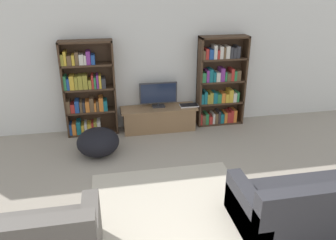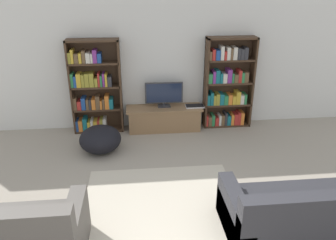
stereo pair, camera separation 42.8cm
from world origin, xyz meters
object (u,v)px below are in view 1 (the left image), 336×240
couch_right_sofa (321,206)px  television (158,94)px  tv_stand (159,118)px  bookshelf_left (87,91)px  bookshelf_right (220,84)px  laptop (189,105)px  beanbag_ottoman (98,142)px

couch_right_sofa → television: bearing=115.1°
tv_stand → bookshelf_left: bearing=175.3°
bookshelf_right → tv_stand: bookshelf_right is taller
television → laptop: (0.60, -0.07, -0.25)m
bookshelf_left → beanbag_ottoman: size_ratio=2.51×
bookshelf_left → tv_stand: bearing=-4.7°
bookshelf_left → tv_stand: (1.33, -0.11, -0.62)m
bookshelf_right → tv_stand: (-1.26, -0.11, -0.61)m
television → laptop: 0.65m
bookshelf_right → laptop: (-0.66, -0.13, -0.37)m
bookshelf_right → television: bearing=-177.2°
bookshelf_left → bookshelf_right: 2.58m
tv_stand → television: bearing=90.0°
laptop → bookshelf_left: bearing=176.0°
couch_right_sofa → beanbag_ottoman: size_ratio=2.85×
bookshelf_left → tv_stand: 1.47m
television → laptop: bearing=-6.6°
laptop → beanbag_ottoman: bearing=-156.4°
bookshelf_right → laptop: 0.77m
bookshelf_right → laptop: bookshelf_right is taller
bookshelf_right → television: bookshelf_right is taller
television → couch_right_sofa: bearing=-64.9°
bookshelf_left → television: bookshelf_left is taller
tv_stand → bookshelf_right: bearing=4.8°
television → beanbag_ottoman: 1.53m
laptop → couch_right_sofa: size_ratio=0.18×
bookshelf_right → couch_right_sofa: bearing=-86.4°
tv_stand → television: television is taller
laptop → couch_right_sofa: bearing=-74.2°
bookshelf_right → laptop: bearing=-168.8°
bookshelf_right → beanbag_ottoman: size_ratio=2.51×
tv_stand → couch_right_sofa: 3.40m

